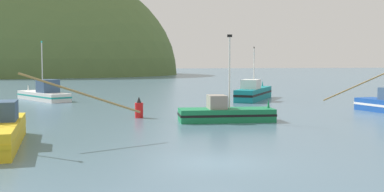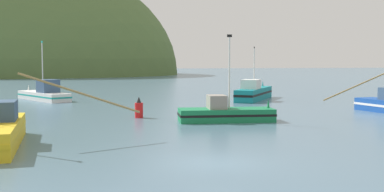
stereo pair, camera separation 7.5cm
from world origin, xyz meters
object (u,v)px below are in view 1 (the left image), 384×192
fishing_boat_white (44,94)px  channel_buoy (139,109)px  fishing_boat_green (225,113)px  fishing_boat_teal (254,93)px

fishing_boat_white → channel_buoy: bearing=175.6°
channel_buoy → fishing_boat_green: bearing=-33.0°
fishing_boat_white → fishing_boat_teal: bearing=-130.5°
fishing_boat_teal → fishing_boat_white: bearing=111.8°
fishing_boat_white → fishing_boat_green: fishing_boat_white is taller
channel_buoy → fishing_boat_teal: bearing=42.7°
fishing_boat_teal → fishing_boat_green: bearing=-172.7°
fishing_boat_green → fishing_boat_teal: size_ratio=0.75×
fishing_boat_green → channel_buoy: bearing=153.8°
fishing_boat_white → fishing_boat_teal: fishing_boat_white is taller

